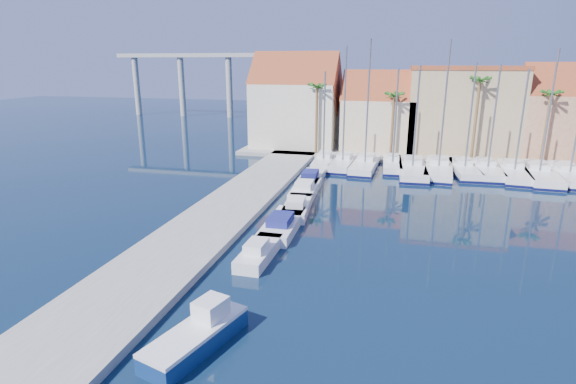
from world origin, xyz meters
name	(u,v)px	position (x,y,z in m)	size (l,w,h in m)	color
ground	(276,336)	(0.00, 0.00, 0.00)	(260.00, 260.00, 0.00)	black
quay_west	(213,221)	(-9.00, 13.50, 0.25)	(6.00, 77.00, 0.50)	gray
shore_north	(435,152)	(10.00, 48.00, 0.25)	(54.00, 16.00, 0.50)	gray
fishing_boat	(198,334)	(-3.21, -1.62, 0.63)	(3.30, 5.74, 1.91)	navy
motorboat_west_0	(259,252)	(-3.41, 8.06, 0.51)	(1.85, 5.44, 1.40)	white
motorboat_west_1	(282,224)	(-3.27, 13.50, 0.51)	(2.45, 7.28, 1.40)	white
motorboat_west_2	(297,207)	(-3.15, 17.95, 0.51)	(2.64, 6.62, 1.40)	white
motorboat_west_3	(305,189)	(-3.61, 23.65, 0.51)	(2.51, 7.09, 1.40)	white
motorboat_west_4	(311,178)	(-3.93, 28.09, 0.51)	(2.41, 6.98, 1.40)	white
sailboat_0	(324,161)	(-3.95, 36.39, 0.60)	(2.57, 8.47, 11.44)	white
sailboat_1	(343,162)	(-1.50, 36.27, 0.63)	(2.83, 9.23, 14.27)	white
sailboat_2	(365,164)	(1.22, 35.99, 0.62)	(3.25, 10.32, 14.98)	white
sailboat_3	(392,164)	(4.38, 36.70, 0.60)	(2.56, 8.40, 11.75)	white
sailboat_4	(412,168)	(6.66, 35.26, 0.56)	(3.46, 11.63, 12.15)	white
sailboat_5	(439,168)	(9.68, 35.97, 0.59)	(4.02, 11.72, 14.85)	white
sailboat_6	(464,169)	(12.48, 36.37, 0.59)	(3.23, 9.64, 12.46)	white
sailboat_7	(486,169)	(14.97, 36.54, 0.59)	(2.85, 9.71, 12.21)	white
sailboat_8	(514,172)	(17.76, 36.18, 0.57)	(3.63, 10.67, 11.85)	white
sailboat_9	(538,173)	(20.22, 36.04, 0.58)	(3.59, 11.65, 13.86)	white
sailboat_10	(567,174)	(23.25, 36.30, 0.57)	(2.89, 10.87, 12.07)	white
building_0	(296,104)	(-10.00, 47.00, 6.52)	(12.30, 9.00, 13.50)	beige
building_1	(379,115)	(2.00, 47.00, 5.30)	(10.30, 8.00, 11.00)	beige
building_2	(462,109)	(13.00, 48.00, 6.26)	(14.20, 10.20, 11.50)	tan
building_3	(562,116)	(25.00, 47.00, 5.86)	(10.30, 8.00, 12.00)	#B07759
palm_0	(317,89)	(-6.00, 42.00, 9.08)	(2.60, 2.60, 10.15)	brown
palm_1	(394,97)	(4.00, 42.00, 8.14)	(2.60, 2.60, 9.15)	brown
palm_2	(480,83)	(14.00, 42.00, 10.02)	(2.60, 2.60, 11.15)	brown
palm_3	(551,96)	(22.00, 42.00, 8.61)	(2.60, 2.60, 9.65)	brown
viaduct	(208,72)	(-39.07, 82.00, 10.25)	(48.00, 2.20, 14.45)	#9E9E99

